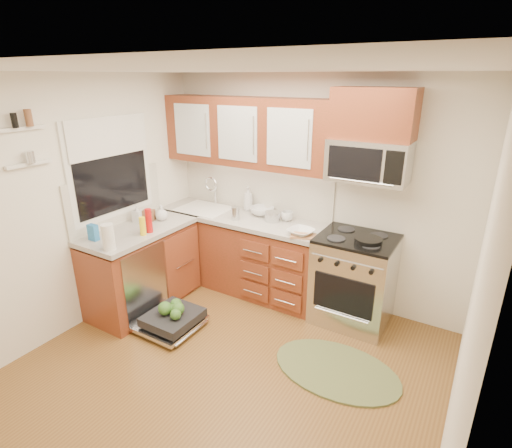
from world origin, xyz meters
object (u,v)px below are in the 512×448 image
Objects in this scene: bowl_a at (301,232)px; range at (354,280)px; bowl_b at (262,211)px; upper_cabinets at (246,132)px; rug at (336,370)px; skillet at (368,241)px; paper_towel_roll at (108,237)px; cup at (287,216)px; dishwasher at (170,320)px; microwave at (369,161)px; stock_pot at (273,216)px; cutting_board at (303,236)px; sink at (205,218)px.

range is at bearing 18.41° from bowl_a.
upper_cabinets is at bearing -173.93° from bowl_b.
bowl_b is at bearing 143.27° from rug.
skillet is 0.91× the size of bowl_b.
paper_towel_roll reaches higher than rug.
bowl_a is 1.88× the size of cup.
dishwasher is 1.62m from bowl_a.
microwave reaches higher than stock_pot.
bowl_b reaches higher than dishwasher.
microwave is at bearing 38.99° from paper_towel_roll.
cutting_board is 1.82× the size of cup.
stock_pot is (-1.00, -0.08, -0.72)m from microwave.
bowl_a reaches higher than rug.
bowl_a is 0.45m from cup.
bowl_b is (-1.20, 0.05, -0.73)m from microwave.
cutting_board reaches higher than rug.
cup is (0.35, -0.03, 0.01)m from bowl_b.
upper_cabinets is 7.80× the size of skillet.
microwave is 3.03× the size of paper_towel_roll.
paper_towel_roll is at bearing -143.23° from range.
rug is (0.16, -0.97, -1.69)m from microwave.
rug is (1.70, 0.28, -0.09)m from dishwasher.
dishwasher is 3.92× the size of stock_pot.
microwave is 3.01× the size of cutting_board.
bowl_b is (-0.70, 0.38, 0.04)m from cutting_board.
range is 3.61× the size of skillet.
skillet is 1.01× the size of bowl_a.
range reaches higher than dishwasher.
paper_towel_roll is 1.88m from bowl_a.
dishwasher is at bearing -170.75° from rug.
rug is 3.94× the size of bowl_b.
cutting_board is 0.97× the size of bowl_a.
sink is (-0.52, -0.16, -1.07)m from upper_cabinets.
cutting_board is (0.91, -0.35, -0.94)m from upper_cabinets.
bowl_a is at bearing -172.32° from skillet.
microwave is 0.67× the size of rug.
microwave reaches higher than sink.
cutting_board is at bearing -36.43° from bowl_a.
stock_pot is 0.24m from bowl_b.
bowl_b is (-1.20, 0.17, 0.50)m from range.
microwave is at bearing 39.07° from dishwasher.
upper_cabinets is 1.80× the size of rug.
sink is 2.38× the size of bowl_a.
rug is at bearing -32.51° from upper_cabinets.
cutting_board is (1.04, 0.92, 0.83)m from dishwasher.
cup reaches higher than dishwasher.
upper_cabinets is 1.35m from cutting_board.
cutting_board is at bearing -21.42° from upper_cabinets.
stock_pot is at bearing 177.61° from range.
rug is (1.57, -1.00, -1.86)m from upper_cabinets.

